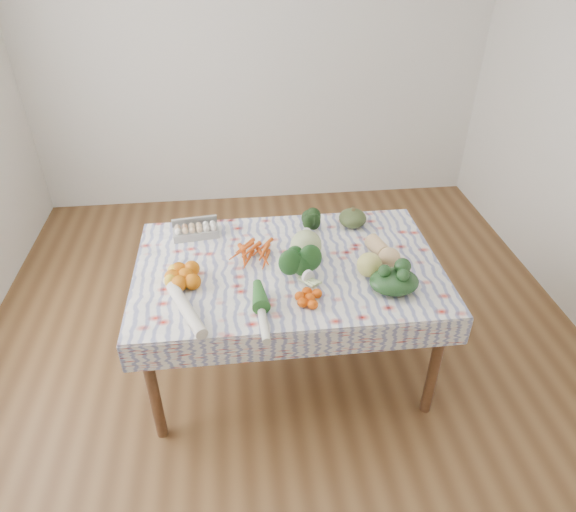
% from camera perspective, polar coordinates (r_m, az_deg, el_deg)
% --- Properties ---
extents(ground, '(4.50, 4.50, 0.00)m').
position_cam_1_polar(ground, '(3.30, 0.00, -11.81)').
color(ground, brown).
rests_on(ground, ground).
extents(wall_back, '(4.00, 0.04, 2.80)m').
position_cam_1_polar(wall_back, '(4.63, -3.39, 22.14)').
color(wall_back, silver).
rests_on(wall_back, ground).
extents(dining_table, '(1.60, 1.00, 0.75)m').
position_cam_1_polar(dining_table, '(2.85, 0.00, -2.35)').
color(dining_table, brown).
rests_on(dining_table, ground).
extents(tablecloth, '(1.66, 1.06, 0.01)m').
position_cam_1_polar(tablecloth, '(2.80, 0.00, -1.08)').
color(tablecloth, white).
rests_on(tablecloth, dining_table).
extents(egg_carton, '(0.28, 0.14, 0.07)m').
position_cam_1_polar(egg_carton, '(3.07, -10.18, 2.67)').
color(egg_carton, '#A3A29D').
rests_on(egg_carton, tablecloth).
extents(carrot_bunch, '(0.29, 0.27, 0.04)m').
position_cam_1_polar(carrot_bunch, '(2.87, -3.88, 0.38)').
color(carrot_bunch, '#DA5315').
rests_on(carrot_bunch, tablecloth).
extents(kale_bunch, '(0.17, 0.16, 0.12)m').
position_cam_1_polar(kale_bunch, '(3.04, 2.22, 3.53)').
color(kale_bunch, '#1A3515').
rests_on(kale_bunch, tablecloth).
extents(kabocha_squash, '(0.22, 0.22, 0.11)m').
position_cam_1_polar(kabocha_squash, '(3.14, 7.18, 4.20)').
color(kabocha_squash, '#3C4B25').
rests_on(kabocha_squash, tablecloth).
extents(cabbage, '(0.23, 0.23, 0.17)m').
position_cam_1_polar(cabbage, '(2.81, 2.02, 1.20)').
color(cabbage, '#A3B376').
rests_on(cabbage, tablecloth).
extents(butternut_squash, '(0.18, 0.28, 0.12)m').
position_cam_1_polar(butternut_squash, '(2.86, 10.53, 0.66)').
color(butternut_squash, '#DBB177').
rests_on(butternut_squash, tablecloth).
extents(orange_cluster, '(0.29, 0.29, 0.09)m').
position_cam_1_polar(orange_cluster, '(2.70, -11.31, -2.13)').
color(orange_cluster, orange).
rests_on(orange_cluster, tablecloth).
extents(broccoli, '(0.23, 0.23, 0.12)m').
position_cam_1_polar(broccoli, '(2.67, 1.40, -1.38)').
color(broccoli, '#1F521F').
rests_on(broccoli, tablecloth).
extents(mandarin_cluster, '(0.23, 0.23, 0.05)m').
position_cam_1_polar(mandarin_cluster, '(2.54, 2.44, -4.61)').
color(mandarin_cluster, '#E04F08').
rests_on(mandarin_cluster, tablecloth).
extents(grapefruit, '(0.17, 0.17, 0.13)m').
position_cam_1_polar(grapefruit, '(2.72, 9.02, -0.96)').
color(grapefruit, '#C3C05D').
rests_on(grapefruit, tablecloth).
extents(spinach_bag, '(0.27, 0.22, 0.11)m').
position_cam_1_polar(spinach_bag, '(2.64, 11.70, -2.80)').
color(spinach_bag, '#183517').
rests_on(spinach_bag, tablecloth).
extents(daikon, '(0.22, 0.42, 0.06)m').
position_cam_1_polar(daikon, '(2.51, -11.24, -5.80)').
color(daikon, silver).
rests_on(daikon, tablecloth).
extents(leek, '(0.06, 0.40, 0.04)m').
position_cam_1_polar(leek, '(2.46, -2.93, -6.31)').
color(leek, silver).
rests_on(leek, tablecloth).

